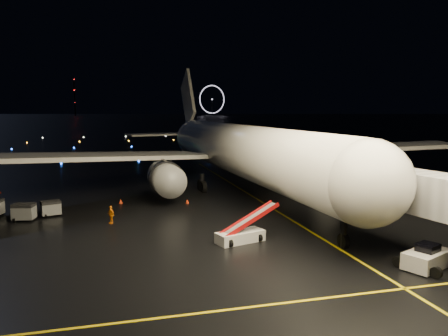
{
  "coord_description": "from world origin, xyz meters",
  "views": [
    {
      "loc": [
        -5.65,
        -32.42,
        11.22
      ],
      "look_at": [
        6.0,
        12.0,
        5.0
      ],
      "focal_mm": 35.0,
      "sensor_mm": 36.0,
      "label": 1
    }
  ],
  "objects_px": {
    "belt_loader": "(240,225)",
    "baggage_cart_1": "(51,208)",
    "airliner": "(231,121)",
    "pushback_tug": "(427,256)",
    "baggage_cart_0": "(24,212)",
    "crew_c": "(111,215)"
  },
  "relations": [
    {
      "from": "airliner",
      "to": "crew_c",
      "type": "distance_m",
      "value": 25.01
    },
    {
      "from": "crew_c",
      "to": "baggage_cart_1",
      "type": "distance_m",
      "value": 7.75
    },
    {
      "from": "belt_loader",
      "to": "airliner",
      "type": "bearing_deg",
      "value": 59.55
    },
    {
      "from": "pushback_tug",
      "to": "belt_loader",
      "type": "xyz_separation_m",
      "value": [
        -11.04,
        9.27,
        0.58
      ]
    },
    {
      "from": "pushback_tug",
      "to": "crew_c",
      "type": "distance_m",
      "value": 28.34
    },
    {
      "from": "pushback_tug",
      "to": "baggage_cart_1",
      "type": "xyz_separation_m",
      "value": [
        -27.77,
        23.05,
        -0.09
      ]
    },
    {
      "from": "pushback_tug",
      "to": "crew_c",
      "type": "relative_size",
      "value": 2.11
    },
    {
      "from": "belt_loader",
      "to": "baggage_cart_1",
      "type": "xyz_separation_m",
      "value": [
        -16.72,
        13.77,
        -0.67
      ]
    },
    {
      "from": "airliner",
      "to": "pushback_tug",
      "type": "height_order",
      "value": "airliner"
    },
    {
      "from": "baggage_cart_0",
      "to": "pushback_tug",
      "type": "bearing_deg",
      "value": -24.12
    },
    {
      "from": "airliner",
      "to": "crew_c",
      "type": "height_order",
      "value": "airliner"
    },
    {
      "from": "airliner",
      "to": "belt_loader",
      "type": "distance_m",
      "value": 27.37
    },
    {
      "from": "baggage_cart_0",
      "to": "baggage_cart_1",
      "type": "relative_size",
      "value": 1.07
    },
    {
      "from": "pushback_tug",
      "to": "airliner",
      "type": "bearing_deg",
      "value": 74.16
    },
    {
      "from": "airliner",
      "to": "baggage_cart_0",
      "type": "distance_m",
      "value": 29.76
    },
    {
      "from": "airliner",
      "to": "pushback_tug",
      "type": "relative_size",
      "value": 17.81
    },
    {
      "from": "baggage_cart_0",
      "to": "airliner",
      "type": "bearing_deg",
      "value": 38.82
    },
    {
      "from": "pushback_tug",
      "to": "baggage_cart_0",
      "type": "bearing_deg",
      "value": 120.56
    },
    {
      "from": "pushback_tug",
      "to": "baggage_cart_0",
      "type": "relative_size",
      "value": 1.84
    },
    {
      "from": "crew_c",
      "to": "belt_loader",
      "type": "bearing_deg",
      "value": 16.58
    },
    {
      "from": "pushback_tug",
      "to": "crew_c",
      "type": "bearing_deg",
      "value": 116.02
    },
    {
      "from": "pushback_tug",
      "to": "baggage_cart_0",
      "type": "height_order",
      "value": "pushback_tug"
    }
  ]
}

